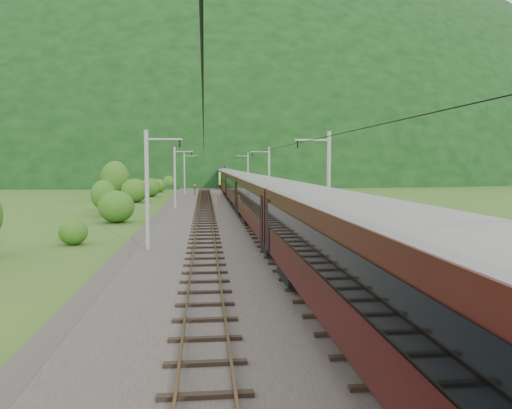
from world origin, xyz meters
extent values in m
plane|color=#2C591B|center=(0.00, 0.00, 0.00)|extent=(600.00, 600.00, 0.00)
cube|color=#38332D|center=(0.00, 10.00, 0.15)|extent=(14.00, 220.00, 0.30)
cube|color=brown|center=(-3.12, 10.00, 0.49)|extent=(0.08, 220.00, 0.15)
cube|color=brown|center=(-1.68, 10.00, 0.49)|extent=(0.08, 220.00, 0.15)
cube|color=black|center=(-2.40, 10.00, 0.36)|extent=(2.40, 220.00, 0.12)
cube|color=brown|center=(1.68, 10.00, 0.49)|extent=(0.08, 220.00, 0.15)
cube|color=brown|center=(3.12, 10.00, 0.49)|extent=(0.08, 220.00, 0.15)
cube|color=black|center=(2.40, 10.00, 0.36)|extent=(2.40, 220.00, 0.12)
cylinder|color=gray|center=(-6.20, 0.00, 4.30)|extent=(0.28, 0.28, 8.00)
cube|color=gray|center=(-5.00, 0.00, 7.70)|extent=(2.40, 0.12, 0.12)
cylinder|color=black|center=(-4.00, 0.00, 7.40)|extent=(0.10, 0.10, 0.50)
cylinder|color=gray|center=(-6.20, 32.00, 4.30)|extent=(0.28, 0.28, 8.00)
cube|color=gray|center=(-5.00, 32.00, 7.70)|extent=(2.40, 0.12, 0.12)
cylinder|color=black|center=(-4.00, 32.00, 7.40)|extent=(0.10, 0.10, 0.50)
cylinder|color=gray|center=(-6.20, 64.00, 4.30)|extent=(0.28, 0.28, 8.00)
cube|color=gray|center=(-5.00, 64.00, 7.70)|extent=(2.40, 0.12, 0.12)
cylinder|color=black|center=(-4.00, 64.00, 7.40)|extent=(0.10, 0.10, 0.50)
cylinder|color=gray|center=(-6.20, 96.00, 4.30)|extent=(0.28, 0.28, 8.00)
cube|color=gray|center=(-5.00, 96.00, 7.70)|extent=(2.40, 0.12, 0.12)
cylinder|color=black|center=(-4.00, 96.00, 7.40)|extent=(0.10, 0.10, 0.50)
cylinder|color=gray|center=(-6.20, 128.00, 4.30)|extent=(0.28, 0.28, 8.00)
cube|color=gray|center=(-5.00, 128.00, 7.70)|extent=(2.40, 0.12, 0.12)
cylinder|color=black|center=(-4.00, 128.00, 7.40)|extent=(0.10, 0.10, 0.50)
cylinder|color=gray|center=(6.20, 0.00, 4.30)|extent=(0.28, 0.28, 8.00)
cube|color=gray|center=(5.00, 0.00, 7.70)|extent=(2.40, 0.12, 0.12)
cylinder|color=black|center=(4.00, 0.00, 7.40)|extent=(0.10, 0.10, 0.50)
cylinder|color=gray|center=(6.20, 32.00, 4.30)|extent=(0.28, 0.28, 8.00)
cube|color=gray|center=(5.00, 32.00, 7.70)|extent=(2.40, 0.12, 0.12)
cylinder|color=black|center=(4.00, 32.00, 7.40)|extent=(0.10, 0.10, 0.50)
cylinder|color=gray|center=(6.20, 64.00, 4.30)|extent=(0.28, 0.28, 8.00)
cube|color=gray|center=(5.00, 64.00, 7.70)|extent=(2.40, 0.12, 0.12)
cylinder|color=black|center=(4.00, 64.00, 7.40)|extent=(0.10, 0.10, 0.50)
cylinder|color=gray|center=(6.20, 96.00, 4.30)|extent=(0.28, 0.28, 8.00)
cube|color=gray|center=(5.00, 96.00, 7.70)|extent=(2.40, 0.12, 0.12)
cylinder|color=black|center=(4.00, 96.00, 7.40)|extent=(0.10, 0.10, 0.50)
cylinder|color=gray|center=(6.20, 128.00, 4.30)|extent=(0.28, 0.28, 8.00)
cube|color=gray|center=(5.00, 128.00, 7.70)|extent=(2.40, 0.12, 0.12)
cylinder|color=black|center=(4.00, 128.00, 7.40)|extent=(0.10, 0.10, 0.50)
cylinder|color=black|center=(-2.40, 10.00, 7.10)|extent=(0.03, 198.00, 0.03)
cylinder|color=black|center=(2.40, 10.00, 7.10)|extent=(0.03, 198.00, 0.03)
ellipsoid|color=black|center=(0.00, 260.00, 0.00)|extent=(504.00, 360.00, 244.00)
ellipsoid|color=black|center=(-120.00, 300.00, 0.00)|extent=(336.00, 280.00, 132.00)
cube|color=black|center=(2.40, -19.16, 3.11)|extent=(3.07, 23.30, 3.18)
cylinder|color=gray|center=(2.40, -19.16, 4.54)|extent=(3.07, 23.19, 3.07)
cube|color=black|center=(0.84, -19.16, 3.49)|extent=(0.05, 20.51, 1.22)
cube|color=black|center=(3.96, -19.16, 3.49)|extent=(0.05, 20.51, 1.22)
cube|color=black|center=(2.40, -11.01, 1.05)|extent=(2.33, 3.39, 0.95)
cube|color=black|center=(2.40, 4.79, 3.11)|extent=(3.07, 23.30, 3.18)
cylinder|color=gray|center=(2.40, 4.79, 4.54)|extent=(3.07, 23.19, 3.07)
cube|color=black|center=(0.84, 4.79, 3.49)|extent=(0.05, 20.51, 1.22)
cube|color=black|center=(3.96, 4.79, 3.49)|extent=(0.05, 20.51, 1.22)
cube|color=black|center=(2.40, -3.37, 1.05)|extent=(2.33, 3.39, 0.95)
cube|color=black|center=(2.40, 12.94, 1.05)|extent=(2.33, 3.39, 0.95)
cube|color=black|center=(2.40, 28.74, 3.11)|extent=(3.07, 23.30, 3.18)
cylinder|color=gray|center=(2.40, 28.74, 4.54)|extent=(3.07, 23.19, 3.07)
cube|color=black|center=(0.84, 28.74, 3.49)|extent=(0.05, 20.51, 1.22)
cube|color=black|center=(3.96, 28.74, 3.49)|extent=(0.05, 20.51, 1.22)
cube|color=black|center=(2.40, 20.58, 1.05)|extent=(2.33, 3.39, 0.95)
cube|color=black|center=(2.40, 36.89, 1.05)|extent=(2.33, 3.39, 0.95)
cube|color=black|center=(2.40, 52.68, 3.11)|extent=(3.07, 23.30, 3.18)
cylinder|color=gray|center=(2.40, 52.68, 4.54)|extent=(3.07, 23.19, 3.07)
cube|color=black|center=(0.84, 52.68, 3.49)|extent=(0.05, 20.51, 1.22)
cube|color=black|center=(3.96, 52.68, 3.49)|extent=(0.05, 20.51, 1.22)
cube|color=black|center=(2.40, 44.53, 1.05)|extent=(2.33, 3.39, 0.95)
cube|color=black|center=(2.40, 60.84, 1.05)|extent=(2.33, 3.39, 0.95)
cube|color=navy|center=(2.40, 86.17, 3.11)|extent=(3.07, 19.07, 3.18)
cylinder|color=gray|center=(2.40, 86.17, 4.54)|extent=(3.07, 18.97, 3.07)
cube|color=black|center=(0.84, 86.17, 3.49)|extent=(0.05, 16.78, 1.22)
cube|color=black|center=(3.96, 86.17, 3.49)|extent=(0.05, 16.78, 1.22)
cube|color=black|center=(2.40, 79.49, 1.05)|extent=(2.33, 3.39, 0.95)
cube|color=black|center=(2.40, 92.84, 1.05)|extent=(2.33, 3.39, 0.95)
cube|color=gold|center=(2.40, 95.50, 2.90)|extent=(3.13, 0.50, 2.86)
cube|color=gold|center=(2.40, 76.83, 2.90)|extent=(3.13, 0.50, 2.86)
cube|color=black|center=(2.40, 89.17, 5.28)|extent=(0.08, 1.60, 0.95)
cylinder|color=red|center=(-0.74, 34.54, 1.07)|extent=(0.16, 0.16, 1.53)
cylinder|color=red|center=(0.26, 54.22, 1.02)|extent=(0.15, 0.15, 1.43)
cylinder|color=black|center=(-4.11, 57.78, 1.23)|extent=(0.13, 0.13, 1.85)
sphere|color=red|center=(-4.11, 57.78, 2.20)|extent=(0.22, 0.22, 0.22)
ellipsoid|color=#295115|center=(-12.18, 4.36, 0.96)|extent=(2.13, 2.13, 1.92)
ellipsoid|color=#295115|center=(-11.44, 18.60, 1.67)|extent=(3.71, 3.71, 3.34)
ellipsoid|color=#295115|center=(-14.48, 33.13, 1.00)|extent=(2.23, 2.23, 2.00)
ellipsoid|color=#295115|center=(-13.39, 46.41, 1.89)|extent=(4.21, 4.21, 3.79)
ellipsoid|color=#295115|center=(-12.45, 60.16, 1.73)|extent=(3.84, 3.84, 3.46)
ellipsoid|color=#295115|center=(-12.26, 74.98, 1.46)|extent=(3.24, 3.24, 2.91)
ellipsoid|color=#295115|center=(-10.84, 89.40, 1.75)|extent=(3.88, 3.88, 3.49)
cylinder|color=black|center=(-14.27, 26.53, 1.14)|extent=(0.24, 0.24, 2.27)
ellipsoid|color=#295115|center=(-14.27, 26.53, 2.44)|extent=(2.92, 2.92, 3.51)
cylinder|color=black|center=(-16.87, 49.66, 1.79)|extent=(0.24, 0.24, 3.58)
ellipsoid|color=#295115|center=(-16.87, 49.66, 3.84)|extent=(4.61, 4.61, 5.53)
ellipsoid|color=#295115|center=(11.05, 19.93, 1.34)|extent=(2.98, 2.98, 2.68)
ellipsoid|color=#295115|center=(11.81, 48.57, 1.49)|extent=(3.31, 3.31, 2.98)
camera|label=1|loc=(-2.39, -33.87, 6.01)|focal=35.00mm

